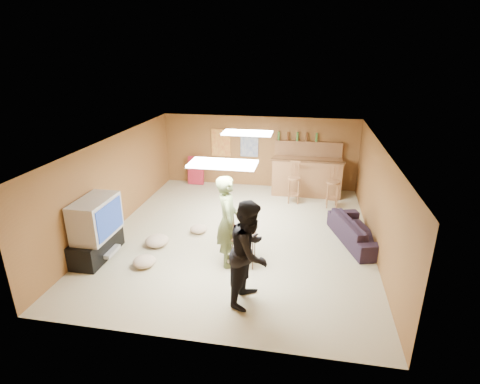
% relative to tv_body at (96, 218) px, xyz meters
% --- Properties ---
extents(ground, '(7.00, 7.00, 0.00)m').
position_rel_tv_body_xyz_m(ground, '(2.65, 1.50, -0.90)').
color(ground, tan).
rests_on(ground, ground).
extents(ceiling, '(6.00, 7.00, 0.02)m').
position_rel_tv_body_xyz_m(ceiling, '(2.65, 1.50, 1.30)').
color(ceiling, silver).
rests_on(ceiling, ground).
extents(wall_back, '(6.00, 0.02, 2.20)m').
position_rel_tv_body_xyz_m(wall_back, '(2.65, 5.00, 0.20)').
color(wall_back, brown).
rests_on(wall_back, ground).
extents(wall_front, '(6.00, 0.02, 2.20)m').
position_rel_tv_body_xyz_m(wall_front, '(2.65, -2.00, 0.20)').
color(wall_front, brown).
rests_on(wall_front, ground).
extents(wall_left, '(0.02, 7.00, 2.20)m').
position_rel_tv_body_xyz_m(wall_left, '(-0.35, 1.50, 0.20)').
color(wall_left, brown).
rests_on(wall_left, ground).
extents(wall_right, '(0.02, 7.00, 2.20)m').
position_rel_tv_body_xyz_m(wall_right, '(5.65, 1.50, 0.20)').
color(wall_right, brown).
rests_on(wall_right, ground).
extents(tv_stand, '(0.55, 1.30, 0.50)m').
position_rel_tv_body_xyz_m(tv_stand, '(-0.07, 0.00, -0.65)').
color(tv_stand, black).
rests_on(tv_stand, ground).
extents(dvd_box, '(0.35, 0.50, 0.08)m').
position_rel_tv_body_xyz_m(dvd_box, '(0.15, 0.00, -0.75)').
color(dvd_box, '#B2B2B7').
rests_on(dvd_box, tv_stand).
extents(tv_body, '(0.60, 1.10, 0.80)m').
position_rel_tv_body_xyz_m(tv_body, '(0.00, 0.00, 0.00)').
color(tv_body, '#B2B2B7').
rests_on(tv_body, tv_stand).
extents(tv_screen, '(0.02, 0.95, 0.65)m').
position_rel_tv_body_xyz_m(tv_screen, '(0.31, 0.00, 0.00)').
color(tv_screen, navy).
rests_on(tv_screen, tv_body).
extents(bar_counter, '(2.00, 0.60, 1.10)m').
position_rel_tv_body_xyz_m(bar_counter, '(4.15, 4.45, -0.35)').
color(bar_counter, brown).
rests_on(bar_counter, ground).
extents(bar_lip, '(2.10, 0.12, 0.05)m').
position_rel_tv_body_xyz_m(bar_lip, '(4.15, 4.20, 0.20)').
color(bar_lip, '#442915').
rests_on(bar_lip, bar_counter).
extents(bar_shelf, '(2.00, 0.18, 0.05)m').
position_rel_tv_body_xyz_m(bar_shelf, '(4.15, 4.90, 0.60)').
color(bar_shelf, brown).
rests_on(bar_shelf, bar_backing).
extents(bar_backing, '(2.00, 0.14, 0.60)m').
position_rel_tv_body_xyz_m(bar_backing, '(4.15, 4.92, 0.30)').
color(bar_backing, brown).
rests_on(bar_backing, bar_counter).
extents(poster_left, '(0.60, 0.03, 0.85)m').
position_rel_tv_body_xyz_m(poster_left, '(1.45, 4.96, 0.45)').
color(poster_left, '#BF3F26').
rests_on(poster_left, wall_back).
extents(poster_right, '(0.55, 0.03, 0.80)m').
position_rel_tv_body_xyz_m(poster_right, '(2.35, 4.96, 0.45)').
color(poster_right, '#334C99').
rests_on(poster_right, wall_back).
extents(folding_chair_stack, '(0.50, 0.26, 0.91)m').
position_rel_tv_body_xyz_m(folding_chair_stack, '(0.65, 4.80, -0.45)').
color(folding_chair_stack, '#AC1F33').
rests_on(folding_chair_stack, ground).
extents(ceiling_panel_front, '(1.20, 0.60, 0.04)m').
position_rel_tv_body_xyz_m(ceiling_panel_front, '(2.65, 0.00, 1.27)').
color(ceiling_panel_front, white).
rests_on(ceiling_panel_front, ceiling).
extents(ceiling_panel_back, '(1.20, 0.60, 0.04)m').
position_rel_tv_body_xyz_m(ceiling_panel_back, '(2.65, 2.70, 1.27)').
color(ceiling_panel_back, white).
rests_on(ceiling_panel_back, ceiling).
extents(person_olive, '(0.60, 0.77, 1.87)m').
position_rel_tv_body_xyz_m(person_olive, '(2.67, 0.25, 0.03)').
color(person_olive, '#546138').
rests_on(person_olive, ground).
extents(person_black, '(0.86, 1.02, 1.84)m').
position_rel_tv_body_xyz_m(person_black, '(3.28, -0.84, 0.02)').
color(person_black, black).
rests_on(person_black, ground).
extents(sofa, '(1.29, 2.03, 0.55)m').
position_rel_tv_body_xyz_m(sofa, '(5.35, 1.65, -0.62)').
color(sofa, black).
rests_on(sofa, ground).
extents(tray_table, '(0.60, 0.53, 0.67)m').
position_rel_tv_body_xyz_m(tray_table, '(2.99, 0.23, -0.57)').
color(tray_table, '#442915').
rests_on(tray_table, ground).
extents(cup_red_near, '(0.09, 0.09, 0.10)m').
position_rel_tv_body_xyz_m(cup_red_near, '(2.88, 0.26, -0.18)').
color(cup_red_near, red).
rests_on(cup_red_near, tray_table).
extents(cup_red_far, '(0.09, 0.09, 0.12)m').
position_rel_tv_body_xyz_m(cup_red_far, '(3.09, 0.18, -0.18)').
color(cup_red_far, red).
rests_on(cup_red_far, tray_table).
extents(cup_blue, '(0.11, 0.11, 0.12)m').
position_rel_tv_body_xyz_m(cup_blue, '(3.10, 0.34, -0.17)').
color(cup_blue, navy).
rests_on(cup_blue, tray_table).
extents(bar_stool_left, '(0.37, 0.37, 1.16)m').
position_rel_tv_body_xyz_m(bar_stool_left, '(3.82, 3.75, -0.32)').
color(bar_stool_left, brown).
rests_on(bar_stool_left, ground).
extents(bar_stool_right, '(0.40, 0.40, 1.18)m').
position_rel_tv_body_xyz_m(bar_stool_right, '(4.87, 3.61, -0.31)').
color(bar_stool_right, brown).
rests_on(bar_stool_right, ground).
extents(cushion_near_tv, '(0.67, 0.67, 0.23)m').
position_rel_tv_body_xyz_m(cushion_near_tv, '(0.97, 0.67, -0.78)').
color(cushion_near_tv, tan).
rests_on(cushion_near_tv, ground).
extents(cushion_mid, '(0.52, 0.52, 0.18)m').
position_rel_tv_body_xyz_m(cushion_mid, '(1.69, 1.45, -0.81)').
color(cushion_mid, tan).
rests_on(cushion_mid, ground).
extents(cushion_far, '(0.50, 0.50, 0.20)m').
position_rel_tv_body_xyz_m(cushion_far, '(1.04, -0.17, -0.80)').
color(cushion_far, tan).
rests_on(cushion_far, ground).
extents(bottle_row, '(1.20, 0.08, 0.26)m').
position_rel_tv_body_xyz_m(bottle_row, '(3.81, 4.88, 0.75)').
color(bottle_row, '#3F7233').
rests_on(bottle_row, bar_shelf).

